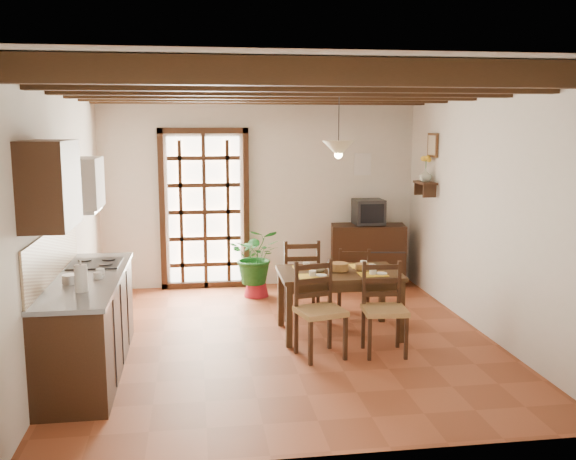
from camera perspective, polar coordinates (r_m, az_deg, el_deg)
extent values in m
plane|color=brown|center=(7.10, -0.34, -9.74)|extent=(5.00, 5.00, 0.00)
cube|color=silver|center=(9.24, -2.49, 3.62)|extent=(4.50, 0.02, 2.80)
cube|color=silver|center=(4.34, 4.19, -2.94)|extent=(4.50, 0.02, 2.80)
cube|color=silver|center=(6.84, -19.37, 1.07)|extent=(0.02, 5.00, 2.80)
cube|color=silver|center=(7.42, 17.14, 1.80)|extent=(0.02, 5.00, 2.80)
cube|color=white|center=(6.72, -0.36, 13.42)|extent=(4.50, 5.00, 0.02)
cube|color=black|center=(4.65, 3.30, 13.86)|extent=(4.50, 0.14, 0.20)
cube|color=black|center=(5.47, 1.50, 13.20)|extent=(4.50, 0.14, 0.20)
cube|color=black|center=(6.30, 0.17, 12.69)|extent=(4.50, 0.14, 0.20)
cube|color=black|center=(7.13, -0.84, 12.31)|extent=(4.50, 0.14, 0.20)
cube|color=black|center=(7.97, -1.63, 12.00)|extent=(4.50, 0.14, 0.20)
cube|color=black|center=(8.80, -2.28, 11.74)|extent=(4.50, 0.14, 0.20)
cube|color=white|center=(9.22, -7.42, 1.66)|extent=(1.01, 0.02, 2.11)
cube|color=black|center=(9.09, -7.57, 8.76)|extent=(1.26, 0.10, 0.08)
cube|color=black|center=(9.18, -11.10, 1.53)|extent=(0.08, 0.10, 2.28)
cube|color=black|center=(9.19, -3.74, 1.69)|extent=(0.08, 0.10, 2.28)
cube|color=black|center=(9.15, -7.42, 1.60)|extent=(1.01, 0.03, 2.02)
cube|color=black|center=(6.41, -17.27, -8.15)|extent=(0.60, 2.20, 0.88)
cube|color=slate|center=(6.29, -17.48, -4.15)|extent=(0.64, 2.25, 0.04)
cube|color=tan|center=(6.30, -20.14, -2.14)|extent=(0.02, 2.20, 0.50)
cube|color=black|center=(5.49, -20.40, 3.83)|extent=(0.35, 0.80, 0.70)
cube|color=white|center=(6.71, -17.94, 4.01)|extent=(0.38, 0.60, 0.50)
cube|color=silver|center=(6.74, -17.82, 1.72)|extent=(0.32, 0.55, 0.04)
cube|color=black|center=(6.82, -16.76, -2.88)|extent=(0.50, 0.55, 0.02)
cylinder|color=white|center=(5.73, -17.91, -4.15)|extent=(0.11, 0.11, 0.24)
cylinder|color=silver|center=(6.06, -18.81, -4.25)|extent=(0.14, 0.14, 0.10)
cube|color=#372312|center=(7.14, 4.54, -3.85)|extent=(1.34, 0.87, 0.05)
cube|color=#372312|center=(7.16, 4.54, -4.40)|extent=(1.20, 0.78, 0.09)
cube|color=#372312|center=(7.72, 8.36, -5.67)|extent=(0.07, 0.07, 0.67)
cube|color=#372312|center=(7.48, -0.65, -6.04)|extent=(0.07, 0.07, 0.67)
cube|color=#372312|center=(7.04, 10.00, -7.19)|extent=(0.07, 0.07, 0.67)
cube|color=#372312|center=(6.78, 0.10, -7.68)|extent=(0.07, 0.07, 0.67)
cube|color=#A67C46|center=(6.48, 2.91, -7.23)|extent=(0.53, 0.52, 0.05)
cube|color=black|center=(6.57, 2.26, -4.80)|extent=(0.44, 0.15, 0.49)
cube|color=black|center=(6.55, 2.89, -9.22)|extent=(0.51, 0.49, 0.47)
cube|color=#A67C46|center=(6.63, 8.59, -7.06)|extent=(0.46, 0.44, 0.05)
cube|color=black|center=(6.73, 8.32, -4.72)|extent=(0.43, 0.07, 0.47)
cube|color=black|center=(6.70, 8.54, -8.95)|extent=(0.44, 0.42, 0.46)
cube|color=#A67C46|center=(7.79, 1.08, -4.31)|extent=(0.46, 0.44, 0.05)
cube|color=black|center=(7.56, 1.26, -2.82)|extent=(0.45, 0.05, 0.49)
cube|color=black|center=(7.85, 1.07, -6.02)|extent=(0.44, 0.42, 0.48)
cube|color=#A67C46|center=(7.93, 5.83, -4.54)|extent=(0.46, 0.44, 0.05)
cube|color=black|center=(7.72, 5.93, -3.27)|extent=(0.40, 0.11, 0.43)
cube|color=black|center=(7.98, 5.80, -6.02)|extent=(0.44, 0.42, 0.42)
cube|color=yellow|center=(6.88, 2.23, -4.44)|extent=(0.30, 0.23, 0.01)
cube|color=yellow|center=(7.03, 7.56, -4.22)|extent=(0.30, 0.23, 0.01)
cube|color=yellow|center=(7.28, 1.63, -3.67)|extent=(0.30, 0.23, 0.01)
cube|color=yellow|center=(7.42, 6.69, -3.48)|extent=(0.30, 0.23, 0.01)
cylinder|color=olive|center=(7.13, 4.55, -3.58)|extent=(0.21, 0.21, 0.09)
imported|color=white|center=(7.13, 2.61, -3.43)|extent=(0.24, 0.24, 0.05)
cube|color=black|center=(9.39, 7.09, -2.23)|extent=(1.11, 0.64, 0.89)
cube|color=black|center=(9.29, 7.17, 1.62)|extent=(0.42, 0.38, 0.36)
cube|color=black|center=(9.11, 7.48, 1.46)|extent=(0.34, 0.02, 0.27)
cube|color=white|center=(9.46, 6.64, 5.82)|extent=(0.25, 0.03, 0.32)
cone|color=maroon|center=(8.81, -2.83, -5.20)|extent=(0.34, 0.34, 0.21)
imported|color=#144C19|center=(8.71, -2.86, -2.27)|extent=(1.95, 1.72, 1.99)
cube|color=black|center=(8.83, 12.11, 4.13)|extent=(0.20, 0.42, 0.03)
cube|color=black|center=(8.68, 12.47, 3.43)|extent=(0.18, 0.03, 0.18)
cube|color=black|center=(9.00, 11.71, 3.66)|extent=(0.18, 0.03, 0.18)
imported|color=#B2BFB2|center=(8.82, 12.13, 4.77)|extent=(0.15, 0.15, 0.15)
sphere|color=yellow|center=(8.81, 12.18, 6.14)|extent=(0.14, 0.14, 0.14)
cylinder|color=#144C19|center=(8.82, 12.14, 5.16)|extent=(0.01, 0.01, 0.28)
cube|color=brown|center=(8.83, 12.74, 7.36)|extent=(0.03, 0.32, 0.32)
cube|color=#C3B292|center=(8.82, 12.65, 7.36)|extent=(0.01, 0.26, 0.26)
cylinder|color=black|center=(7.05, 4.55, 10.36)|extent=(0.01, 0.01, 0.70)
cone|color=beige|center=(7.05, 4.51, 7.35)|extent=(0.36, 0.36, 0.14)
sphere|color=#FFD88C|center=(7.06, 4.50, 6.71)|extent=(0.09, 0.09, 0.09)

